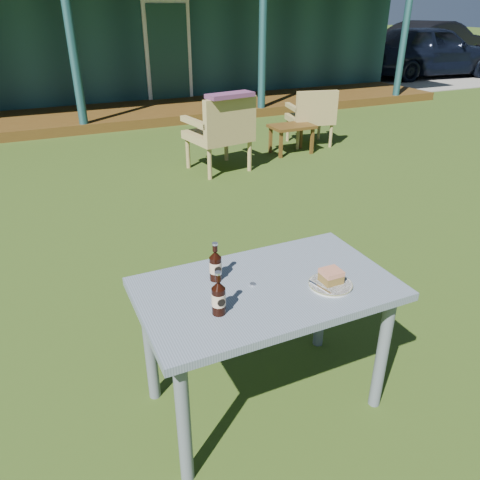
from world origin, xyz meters
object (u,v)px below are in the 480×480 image
cola_bottle_far (219,297)px  armchair_left (222,130)px  car_far (434,44)px  cafe_table (266,303)px  side_table (292,129)px  plate (330,284)px  armchair_right (312,114)px  cola_bottle_near (216,265)px  cake_slice (331,276)px  car_near (428,51)px

cola_bottle_far → armchair_left: 4.09m
car_far → armchair_left: 13.19m
car_far → cola_bottle_far: car_far is taller
cafe_table → side_table: bearing=58.0°
cafe_table → cola_bottle_far: bearing=-158.9°
cafe_table → cola_bottle_far: size_ratio=5.93×
plate → armchair_right: 5.14m
cola_bottle_near → side_table: 4.72m
cake_slice → cafe_table: bearing=157.1°
side_table → car_far: bearing=36.3°
cola_bottle_far → side_table: cola_bottle_far is taller
car_near → plate: (-9.75, -9.29, 0.01)m
car_far → cafe_table: bearing=124.9°
car_near → cafe_table: 13.57m
car_far → cola_bottle_far: bearing=124.5°
cafe_table → cola_bottle_near: cola_bottle_near is taller
car_near → armchair_left: 10.31m
plate → armchair_right: armchair_right is taller
plate → car_near: bearing=43.6°
cola_bottle_far → armchair_left: (1.59, 3.76, -0.27)m
plate → cola_bottle_far: size_ratio=1.01×
car_far → armchair_right: bearing=119.3°
armchair_right → side_table: 0.54m
cola_bottle_near → cola_bottle_far: bearing=-109.3°
armchair_right → plate: bearing=-121.8°
cake_slice → armchair_left: 3.91m
car_near → side_table: 9.13m
plate → side_table: size_ratio=0.34×
armchair_left → armchair_right: bearing=19.0°
cola_bottle_far → armchair_right: (3.26, 4.34, -0.34)m
car_far → cake_slice: 16.36m
armchair_right → cafe_table: bearing=-125.1°
car_far → plate: (-11.92, -11.23, 0.01)m
cake_slice → armchair_right: (2.70, 4.35, -0.31)m
plate → side_table: plate is taller
plate → cake_slice: bearing=55.6°
cola_bottle_far → armchair_right: bearing=53.1°
car_far → cola_bottle_far: (-12.47, -11.21, 0.08)m
cafe_table → side_table: size_ratio=2.00×
cola_bottle_far → side_table: size_ratio=0.34×
cafe_table → plate: plate is taller
cafe_table → cake_slice: (0.28, -0.12, 0.15)m
car_near → armchair_right: 8.60m
cola_bottle_near → armchair_right: 5.18m
cafe_table → cake_slice: 0.33m
cafe_table → plate: 0.32m
car_far → cola_bottle_near: bearing=124.1°
cake_slice → side_table: (2.22, 4.11, -0.42)m
plate → side_table: (2.23, 4.12, -0.39)m
plate → cola_bottle_near: 0.54m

